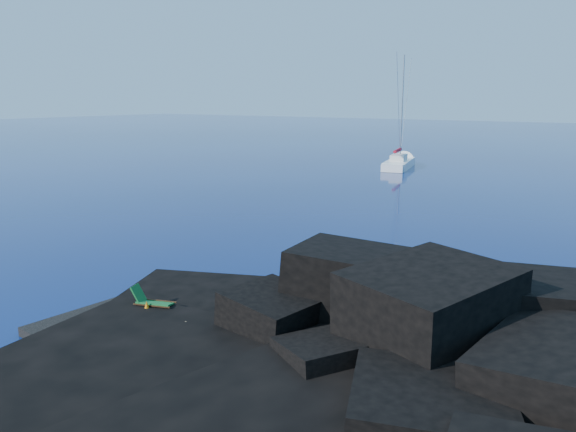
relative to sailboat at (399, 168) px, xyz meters
name	(u,v)px	position (x,y,z in m)	size (l,w,h in m)	color
ground	(67,319)	(8.12, -53.41, 0.00)	(400.00, 400.00, 0.00)	#030C39
headland	(400,376)	(21.12, -50.41, 0.00)	(24.00, 24.00, 3.60)	black
beach	(155,341)	(12.62, -52.91, 0.00)	(8.50, 6.00, 0.70)	black
surf_foam	(242,306)	(13.12, -48.41, 0.00)	(10.00, 8.00, 0.06)	white
sailboat	(399,168)	(0.00, 0.00, 0.00)	(2.77, 13.19, 13.83)	white
deck_chair	(155,298)	(11.16, -51.49, 0.91)	(1.63, 0.71, 1.12)	#15622A
towel	(174,328)	(12.99, -52.32, 0.38)	(1.91, 0.91, 0.05)	white
sunbather	(174,324)	(12.99, -52.32, 0.52)	(1.82, 0.45, 0.24)	tan
marker_cone	(147,308)	(11.15, -51.92, 0.63)	(0.36, 0.36, 0.55)	orange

